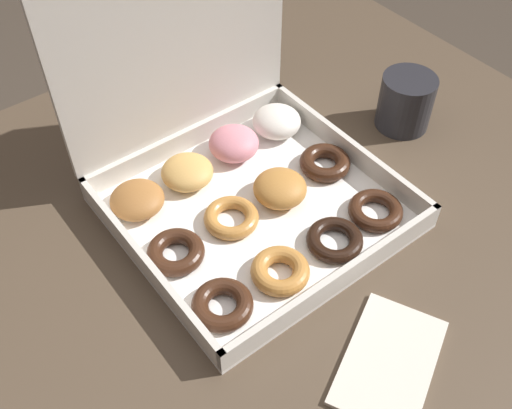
{
  "coord_description": "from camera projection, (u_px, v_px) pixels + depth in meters",
  "views": [
    {
      "loc": [
        -0.26,
        -0.42,
        1.29
      ],
      "look_at": [
        0.05,
        -0.02,
        0.73
      ],
      "focal_mm": 42.0,
      "sensor_mm": 36.0,
      "label": 1
    }
  ],
  "objects": [
    {
      "name": "dining_table",
      "position": [
        222.0,
        270.0,
        0.84
      ],
      "size": [
        1.1,
        0.78,
        0.71
      ],
      "color": "#4C3D2D",
      "rests_on": "ground_plane"
    },
    {
      "name": "coffee_mug",
      "position": [
        406.0,
        101.0,
        0.86
      ],
      "size": [
        0.08,
        0.08,
        0.08
      ],
      "color": "#232328",
      "rests_on": "dining_table"
    },
    {
      "name": "donut_box",
      "position": [
        233.0,
        155.0,
        0.75
      ],
      "size": [
        0.33,
        0.32,
        0.36
      ],
      "color": "white",
      "rests_on": "dining_table"
    },
    {
      "name": "paper_napkin",
      "position": [
        389.0,
        362.0,
        0.63
      ],
      "size": [
        0.17,
        0.14,
        0.01
      ],
      "color": "silver",
      "rests_on": "dining_table"
    }
  ]
}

